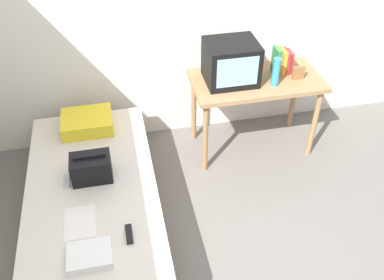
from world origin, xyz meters
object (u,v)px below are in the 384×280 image
desk (256,88)px  book_row (282,61)px  water_bottle (276,72)px  magazine (80,223)px  folded_towel (90,256)px  remote_silver (67,181)px  tv (231,62)px  pillow (87,122)px  bed (95,207)px  remote_dark (129,234)px  picture_frame (298,73)px  handbag (91,168)px

desk → book_row: 0.33m
water_bottle → magazine: water_bottle is taller
book_row → folded_towel: book_row is taller
folded_towel → book_row: bearing=38.7°
magazine → remote_silver: remote_silver is taller
tv → pillow: bearing=-180.0°
bed → pillow: 0.80m
pillow → remote_dark: pillow is taller
picture_frame → pillow: picture_frame is taller
remote_dark → handbag: bearing=109.8°
bed → handbag: size_ratio=6.67×
book_row → folded_towel: bearing=-141.3°
book_row → handbag: size_ratio=0.80×
tv → remote_dark: bearing=-129.7°
picture_frame → remote_silver: size_ratio=0.86×
book_row → picture_frame: (0.10, -0.15, -0.05)m
book_row → handbag: bearing=-158.4°
tv → book_row: bearing=5.6°
desk → magazine: bearing=-146.7°
tv → picture_frame: bearing=-9.9°
book_row → desk: bearing=-164.1°
pillow → book_row: bearing=1.6°
book_row → remote_silver: book_row is taller
magazine → desk: bearing=33.3°
remote_silver → folded_towel: bearing=-77.8°
desk → book_row: size_ratio=4.83×
tv → folded_towel: bearing=-133.2°
magazine → tv: bearing=38.4°
remote_dark → folded_towel: folded_towel is taller
pillow → folded_towel: pillow is taller
desk → picture_frame: (0.35, -0.08, 0.16)m
book_row → pillow: bearing=-178.4°
magazine → remote_silver: bearing=102.6°
folded_towel → bed: bearing=88.3°
tv → remote_dark: (-1.04, -1.25, -0.49)m
book_row → magazine: bearing=-148.7°
remote_dark → remote_silver: 0.73m
book_row → pillow: 1.81m
handbag → folded_towel: (-0.04, -0.74, -0.07)m
handbag → magazine: bearing=-103.3°
desk → pillow: size_ratio=2.67×
pillow → handbag: bearing=-87.9°
desk → folded_towel: desk is taller
book_row → remote_silver: bearing=-160.2°
water_bottle → remote_silver: bearing=-164.7°
tv → remote_silver: tv is taller
bed → remote_silver: 0.31m
handbag → magazine: (-0.10, -0.43, -0.10)m
desk → handbag: size_ratio=3.87×
water_bottle → folded_towel: water_bottle is taller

